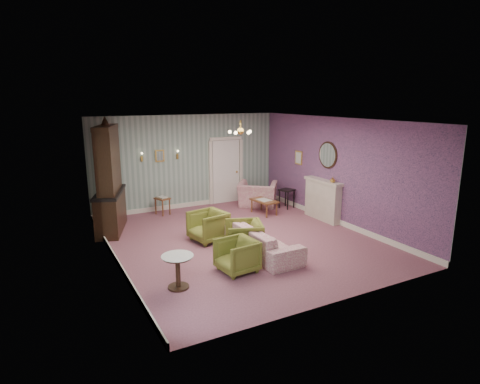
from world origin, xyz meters
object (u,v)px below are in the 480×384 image
olive_chair_a (237,254)px  olive_chair_c (208,225)px  olive_chair_b (244,236)px  side_table_black (287,199)px  coffee_table (264,207)px  wingback_chair (258,190)px  fireplace (323,200)px  dresser (108,176)px  sofa_chintz (262,236)px  pedestal_table (178,272)px

olive_chair_a → olive_chair_c: bearing=168.2°
olive_chair_b → side_table_black: bearing=152.5°
olive_chair_a → side_table_black: bearing=128.6°
coffee_table → olive_chair_b: bearing=-129.5°
olive_chair_a → wingback_chair: wingback_chair is taller
wingback_chair → fireplace: size_ratio=0.85×
dresser → coffee_table: size_ratio=3.42×
olive_chair_b → dresser: size_ratio=0.28×
coffee_table → sofa_chintz: bearing=-122.0°
wingback_chair → fireplace: fireplace is taller
olive_chair_c → olive_chair_b: bearing=8.9°
pedestal_table → coffee_table: bearing=41.0°
olive_chair_b → pedestal_table: size_ratio=1.26×
sofa_chintz → olive_chair_a: bearing=120.5°
olive_chair_c → fireplace: bearing=81.0°
olive_chair_c → fireplace: (3.58, 0.08, 0.17)m
coffee_table → side_table_black: size_ratio=1.39×
side_table_black → pedestal_table: (-4.87, -3.61, 0.02)m
olive_chair_c → fireplace: fireplace is taller
olive_chair_a → olive_chair_c: size_ratio=0.91×
olive_chair_b → sofa_chintz: size_ratio=0.37×
sofa_chintz → side_table_black: bearing=-42.9°
wingback_chair → olive_chair_c: bearing=77.3°
dresser → coffee_table: bearing=12.5°
olive_chair_a → coffee_table: bearing=135.6°
wingback_chair → pedestal_table: size_ratio=1.86×
coffee_table → pedestal_table: pedestal_table is taller
side_table_black → olive_chair_c: bearing=-155.2°
pedestal_table → dresser: bearing=96.3°
side_table_black → pedestal_table: 6.06m
olive_chair_b → dresser: (-2.31, 2.99, 1.05)m
wingback_chair → fireplace: bearing=150.7°
coffee_table → pedestal_table: (-3.90, -3.39, 0.10)m
wingback_chair → pedestal_table: bearing=83.4°
pedestal_table → sofa_chintz: bearing=17.5°
sofa_chintz → fireplace: size_ratio=1.54×
side_table_black → pedestal_table: bearing=-143.4°
sofa_chintz → dresser: (-2.65, 3.23, 1.03)m
fireplace → olive_chair_b: bearing=-159.6°
olive_chair_c → side_table_black: bearing=104.5°
olive_chair_c → wingback_chair: wingback_chair is taller
fireplace → olive_chair_a: bearing=-152.3°
olive_chair_c → dresser: dresser is taller
olive_chair_a → sofa_chintz: 1.10m
dresser → pedestal_table: bearing=-64.2°
dresser → pedestal_table: (0.43, -3.93, -1.13)m
olive_chair_a → olive_chair_c: olive_chair_c is taller
coffee_table → side_table_black: 0.99m
coffee_table → pedestal_table: 5.17m
olive_chair_b → olive_chair_c: bearing=-140.0°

